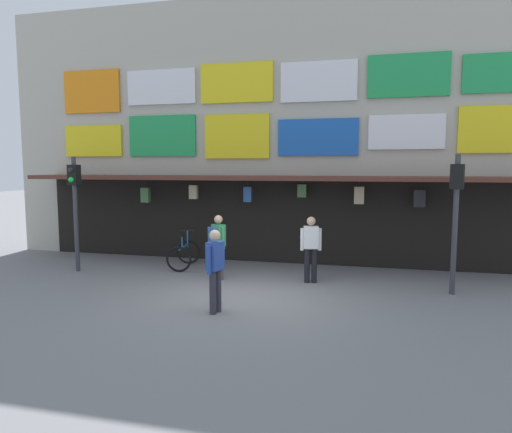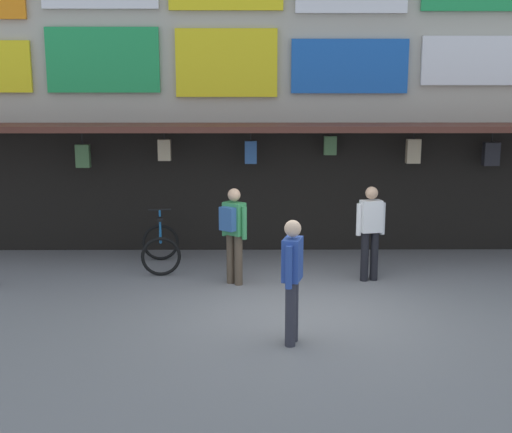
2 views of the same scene
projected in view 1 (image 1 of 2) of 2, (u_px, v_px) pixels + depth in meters
The scene contains 8 objects.
ground_plane at pixel (241, 298), 10.28m from camera, with size 80.00×80.00×0.00m, color slate.
shopfront at pixel (280, 133), 14.26m from camera, with size 18.00×2.60×8.00m.
traffic_light_near at pixel (75, 195), 12.70m from camera, with size 0.28×0.33×3.20m.
traffic_light_far at pixel (456, 201), 10.37m from camera, with size 0.34×0.36×3.20m.
bicycle_parked at pixel (184, 254), 13.33m from camera, with size 0.88×1.25×1.05m.
pedestrian_in_yellow at pixel (215, 266), 9.14m from camera, with size 0.31×0.51×1.68m.
pedestrian_in_purple at pixel (311, 244), 11.55m from camera, with size 0.52×0.41×1.68m.
pedestrian_in_black at pixel (218, 242), 11.90m from camera, with size 0.48×0.47×1.68m.
Camera 1 is at (2.75, -9.64, 2.91)m, focal length 32.26 mm.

